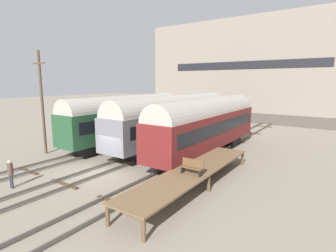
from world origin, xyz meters
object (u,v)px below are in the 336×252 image
object	(u,v)px
train_car_grey	(176,117)
utility_pole	(42,102)
bench	(192,166)
person_worker	(10,171)
train_car_green	(127,116)
train_car_maroon	(208,123)

from	to	relation	value
train_car_grey	utility_pole	size ratio (longest dim) A/B	2.02
bench	person_worker	distance (m)	11.23
train_car_green	utility_pole	distance (m)	8.21
train_car_grey	utility_pole	xyz separation A→B (m)	(-8.12, -9.73, 1.85)
train_car_maroon	person_worker	distance (m)	15.39
train_car_green	utility_pole	size ratio (longest dim) A/B	1.66
person_worker	utility_pole	xyz separation A→B (m)	(-5.88, 5.78, 3.71)
train_car_maroon	utility_pole	bearing A→B (deg)	-148.03
train_car_maroon	train_car_grey	size ratio (longest dim) A/B	0.85
train_car_maroon	utility_pole	distance (m)	15.04
person_worker	train_car_maroon	bearing A→B (deg)	63.65
train_car_maroon	train_car_grey	distance (m)	4.89
train_car_maroon	train_car_grey	bearing A→B (deg)	158.10
train_car_maroon	bench	world-z (taller)	train_car_maroon
train_car_grey	train_car_green	bearing A→B (deg)	-150.39
train_car_grey	person_worker	size ratio (longest dim) A/B	10.32
utility_pole	bench	bearing A→B (deg)	-0.02
bench	person_worker	size ratio (longest dim) A/B	0.77
train_car_maroon	person_worker	bearing A→B (deg)	-116.35
person_worker	bench	bearing A→B (deg)	31.00
person_worker	utility_pole	world-z (taller)	utility_pole
person_worker	utility_pole	distance (m)	9.05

